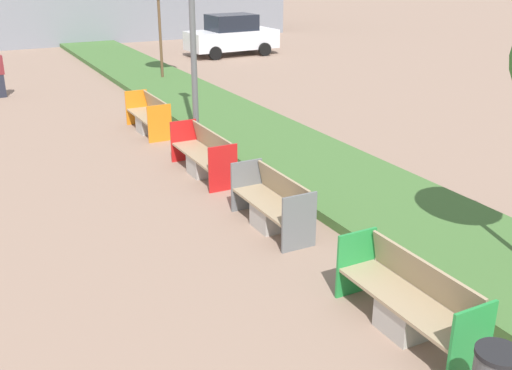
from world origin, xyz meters
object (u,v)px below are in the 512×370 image
object	(u,v)px
bench_grey_frame	(273,208)
bench_orange_frame	(149,119)
bench_red_frame	(204,158)
parked_car_distant	(232,35)
bench_green_frame	(408,305)

from	to	relation	value
bench_grey_frame	bench_orange_frame	distance (m)	6.73
bench_grey_frame	bench_red_frame	bearing A→B (deg)	89.93
bench_grey_frame	bench_orange_frame	xyz separation A→B (m)	(0.00, 6.73, 0.00)
bench_grey_frame	bench_orange_frame	world-z (taller)	same
bench_red_frame	parked_car_distant	world-z (taller)	parked_car_distant
bench_red_frame	bench_orange_frame	bearing A→B (deg)	90.04
bench_red_frame	parked_car_distant	bearing A→B (deg)	62.55
bench_orange_frame	bench_green_frame	bearing A→B (deg)	-89.99
bench_orange_frame	parked_car_distant	world-z (taller)	parked_car_distant
bench_green_frame	parked_car_distant	size ratio (longest dim) A/B	0.50
bench_grey_frame	bench_red_frame	xyz separation A→B (m)	(0.00, 3.03, 0.01)
bench_red_frame	bench_orange_frame	distance (m)	3.71
bench_orange_frame	parked_car_distant	size ratio (longest dim) A/B	0.46
bench_green_frame	bench_orange_frame	distance (m)	10.18
bench_red_frame	parked_car_distant	xyz separation A→B (m)	(7.55, 14.54, 0.54)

